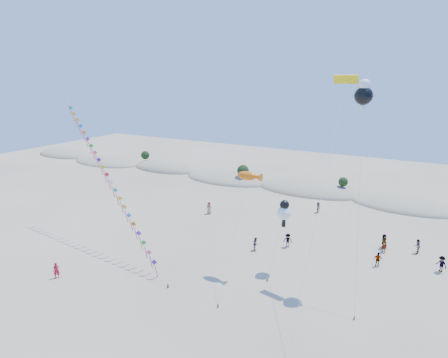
# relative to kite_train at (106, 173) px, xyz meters

# --- Properties ---
(ground) EXTENTS (160.00, 160.00, 0.00)m
(ground) POSITION_rel_kite_train_xyz_m (14.56, -12.07, -8.80)
(ground) COLOR gray
(ground) RESTS_ON ground
(dune_ridge) EXTENTS (145.30, 11.49, 5.57)m
(dune_ridge) POSITION_rel_kite_train_xyz_m (15.62, 33.07, -8.69)
(dune_ridge) COLOR gray
(dune_ridge) RESTS_ON ground
(kite_train) EXTENTS (22.99, 9.22, 17.12)m
(kite_train) POSITION_rel_kite_train_xyz_m (0.00, 0.00, 0.00)
(kite_train) COLOR #3F2D1E
(kite_train) RESTS_ON ground
(fish_kite) EXTENTS (2.55, 8.05, 10.54)m
(fish_kite) POSITION_rel_kite_train_xyz_m (17.33, 2.21, 1.25)
(fish_kite) COLOR #3F2D1E
(fish_kite) RESTS_ON ground
(cartoon_kite_low) EXTENTS (1.44, 3.81, 7.62)m
(cartoon_kite_low) POSITION_rel_kite_train_xyz_m (20.49, 3.84, -2.36)
(cartoon_kite_low) COLOR #3F2D1E
(cartoon_kite_low) RESTS_ON ground
(cartoon_kite_high) EXTENTS (3.01, 7.39, 19.38)m
(cartoon_kite_high) POSITION_rel_kite_train_xyz_m (26.82, 5.17, 9.26)
(cartoon_kite_high) COLOR #3F2D1E
(cartoon_kite_high) RESTS_ON ground
(parafoil_kite) EXTENTS (2.32, 15.13, 19.73)m
(parafoil_kite) POSITION_rel_kite_train_xyz_m (25.06, 5.60, 10.12)
(parafoil_kite) COLOR #3F2D1E
(parafoil_kite) RESTS_ON ground
(flyer_foreground) EXTENTS (0.66, 0.71, 1.64)m
(flyer_foreground) POSITION_rel_kite_train_xyz_m (1.32, -8.74, -7.98)
(flyer_foreground) COLOR #B60E25
(flyer_foreground) RESTS_ON ground
(beachgoers) EXTENTS (30.93, 17.16, 1.79)m
(beachgoers) POSITION_rel_kite_train_xyz_m (24.34, 13.20, -7.96)
(beachgoers) COLOR slate
(beachgoers) RESTS_ON ground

